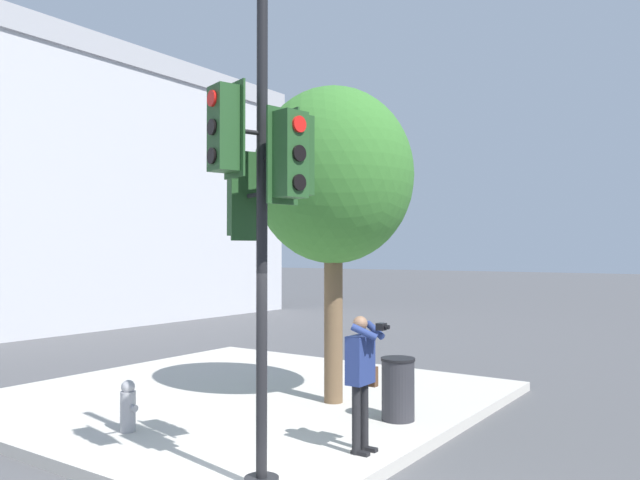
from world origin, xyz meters
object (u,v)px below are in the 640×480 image
person_photographer (362,371)px  street_tree (333,177)px  traffic_signal_pole (263,186)px  fire_hydrant (128,406)px  trash_bin (398,389)px

person_photographer → street_tree: bearing=41.5°
traffic_signal_pole → fire_hydrant: (0.53, 2.96, -2.93)m
person_photographer → fire_hydrant: (-1.13, 3.21, -0.68)m
person_photographer → trash_bin: bearing=11.4°
fire_hydrant → trash_bin: trash_bin is taller
fire_hydrant → trash_bin: bearing=-46.4°
person_photographer → street_tree: street_tree is taller
person_photographer → trash_bin: size_ratio=1.84×
person_photographer → trash_bin: 1.74m
traffic_signal_pole → trash_bin: size_ratio=5.91×
traffic_signal_pole → street_tree: bearing=22.5°
person_photographer → fire_hydrant: person_photographer is taller
fire_hydrant → person_photographer: bearing=-70.6°
street_tree → fire_hydrant: 4.90m
trash_bin → fire_hydrant: bearing=133.6°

